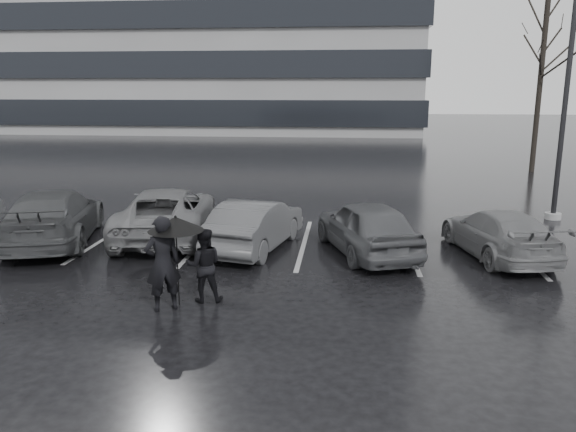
# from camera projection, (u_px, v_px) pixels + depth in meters

# --- Properties ---
(ground) EXTENTS (160.00, 160.00, 0.00)m
(ground) POSITION_uv_depth(u_px,v_px,m) (270.00, 272.00, 12.88)
(ground) COLOR black
(ground) RESTS_ON ground
(car_main) EXTENTS (2.90, 4.41, 1.40)m
(car_main) POSITION_uv_depth(u_px,v_px,m) (367.00, 227.00, 14.17)
(car_main) COLOR black
(car_main) RESTS_ON ground
(car_west_a) EXTENTS (2.21, 4.20, 1.32)m
(car_west_a) POSITION_uv_depth(u_px,v_px,m) (255.00, 224.00, 14.60)
(car_west_a) COLOR #29292B
(car_west_a) RESTS_ON ground
(car_west_b) EXTENTS (3.03, 5.36, 1.41)m
(car_west_b) POSITION_uv_depth(u_px,v_px,m) (167.00, 213.00, 15.70)
(car_west_b) COLOR #48474A
(car_west_b) RESTS_ON ground
(car_west_c) EXTENTS (3.29, 5.36, 1.45)m
(car_west_c) POSITION_uv_depth(u_px,v_px,m) (54.00, 217.00, 15.18)
(car_west_c) COLOR black
(car_west_c) RESTS_ON ground
(car_east) EXTENTS (2.48, 4.36, 1.19)m
(car_east) POSITION_uv_depth(u_px,v_px,m) (498.00, 233.00, 13.98)
(car_east) COLOR #48474A
(car_east) RESTS_ON ground
(pedestrian_left) EXTENTS (0.80, 0.72, 1.84)m
(pedestrian_left) POSITION_uv_depth(u_px,v_px,m) (163.00, 263.00, 10.51)
(pedestrian_left) COLOR black
(pedestrian_left) RESTS_ON ground
(pedestrian_right) EXTENTS (0.82, 0.69, 1.48)m
(pedestrian_right) POSITION_uv_depth(u_px,v_px,m) (204.00, 265.00, 10.99)
(pedestrian_right) COLOR black
(pedestrian_right) RESTS_ON ground
(umbrella) EXTENTS (1.06, 1.06, 1.79)m
(umbrella) POSITION_uv_depth(u_px,v_px,m) (176.00, 224.00, 10.56)
(umbrella) COLOR black
(umbrella) RESTS_ON ground
(lamp_post) EXTENTS (0.50, 0.50, 9.12)m
(lamp_post) POSITION_uv_depth(u_px,v_px,m) (567.00, 86.00, 17.13)
(lamp_post) COLOR gray
(lamp_post) RESTS_ON ground
(stall_stripes) EXTENTS (19.72, 5.00, 0.00)m
(stall_stripes) POSITION_uv_depth(u_px,v_px,m) (253.00, 242.00, 15.39)
(stall_stripes) COLOR #9C9D9F
(stall_stripes) RESTS_ON ground
(tree_north) EXTENTS (0.26, 0.26, 8.50)m
(tree_north) POSITION_uv_depth(u_px,v_px,m) (540.00, 85.00, 27.30)
(tree_north) COLOR black
(tree_north) RESTS_ON ground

